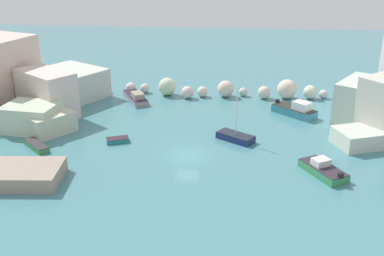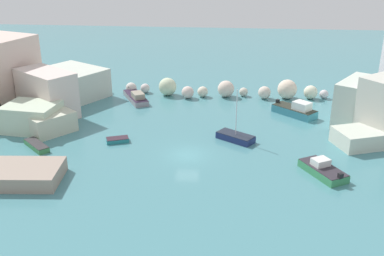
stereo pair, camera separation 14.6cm
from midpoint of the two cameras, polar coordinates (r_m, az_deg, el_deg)
name	(u,v)px [view 2 (the right image)]	position (r m, az deg, el deg)	size (l,w,h in m)	color
cove_water	(187,155)	(48.43, -0.50, -3.40)	(160.00, 160.00, 0.00)	teal
cliff_headland_left	(5,88)	(65.45, -22.43, 4.74)	(23.47, 23.00, 9.42)	beige
rock_breakwater	(227,89)	(66.79, 4.47, 4.87)	(33.74, 3.63, 2.80)	beige
stone_dock	(19,174)	(45.98, -20.85, -5.44)	(7.80, 4.97, 1.44)	#A18E7E
moored_boat_0	(296,110)	(60.80, 13.02, 2.21)	(5.82, 5.57, 2.08)	teal
moored_boat_1	(136,97)	(65.50, -7.00, 3.88)	(4.84, 6.78, 1.53)	gray
moored_boat_2	(323,170)	(46.08, 16.23, -5.05)	(4.45, 5.49, 1.49)	#398A56
moored_boat_3	(61,118)	(60.18, -16.17, 1.24)	(2.51, 1.94, 0.58)	silver
moored_boat_4	(118,140)	(52.11, -9.29, -1.49)	(2.78, 2.06, 0.51)	teal
moored_boat_5	(235,137)	(52.03, 5.58, -1.13)	(4.62, 3.92, 6.09)	navy
moored_boat_6	(37,146)	(52.71, -18.93, -2.11)	(3.81, 3.69, 0.61)	#3C7F49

